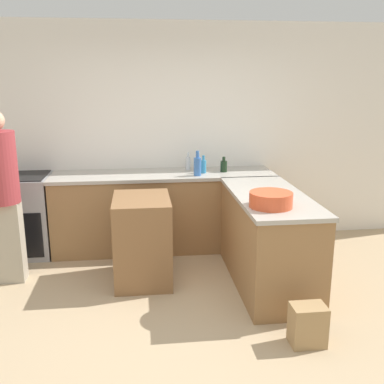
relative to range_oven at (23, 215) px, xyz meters
The scene contains 13 objects.
ground_plane 2.50m from the range_oven, 47.35° to the right, with size 14.00×14.00×0.00m, color tan.
wall_back 1.91m from the range_oven, 12.05° to the left, with size 8.00×0.06×2.70m.
counter_back 1.66m from the range_oven, ahead, with size 2.65×0.68×0.94m.
counter_peninsula 2.87m from the range_oven, 22.89° to the right, with size 0.69×1.62×0.94m.
range_oven is the anchor object (origin of this frame).
island_table 1.65m from the range_oven, 32.75° to the right, with size 0.57×0.73×0.88m.
mixing_bowl 3.00m from the range_oven, 31.34° to the right, with size 0.38×0.38×0.13m.
vinegar_bottle_clear 2.06m from the range_oven, ahead, with size 0.06×0.06×0.22m.
dish_soap_bottle 2.21m from the range_oven, ahead, with size 0.07×0.07×0.21m.
wine_bottle_dark 2.45m from the range_oven, ahead, with size 0.08×0.08×0.18m.
water_bottle_blue 2.14m from the range_oven, ahead, with size 0.09×0.09×0.29m.
person_by_range 0.89m from the range_oven, 88.58° to the right, with size 0.35×0.35×1.75m.
paper_bag 3.48m from the range_oven, 39.94° to the right, with size 0.27×0.20×0.33m.
Camera 1 is at (-0.28, -3.43, 2.06)m, focal length 42.00 mm.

